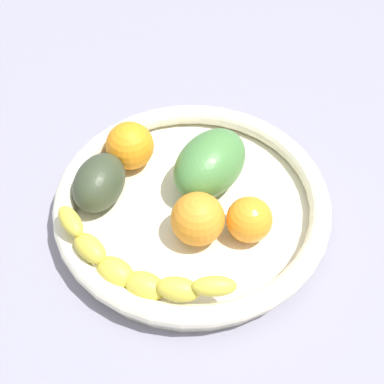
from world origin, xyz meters
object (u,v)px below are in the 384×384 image
object	(u,v)px
fruit_bowl	(192,204)
banana_draped_left	(133,270)
avocado_dark	(99,183)
orange_front	(130,146)
mango_green	(210,164)
orange_mid_left	(198,219)
orange_mid_right	(249,220)

from	to	relation	value
fruit_bowl	banana_draped_left	size ratio (longest dim) A/B	1.97
fruit_bowl	avocado_dark	world-z (taller)	avocado_dark
orange_front	fruit_bowl	bearing A→B (deg)	-62.23
fruit_bowl	mango_green	size ratio (longest dim) A/B	3.00
banana_draped_left	fruit_bowl	bearing A→B (deg)	41.35
orange_mid_left	avocado_dark	distance (cm)	13.52
orange_mid_right	avocado_dark	distance (cm)	19.14
orange_mid_left	orange_mid_right	size ratio (longest dim) A/B	1.16
banana_draped_left	orange_front	world-z (taller)	orange_front
orange_mid_left	mango_green	size ratio (longest dim) A/B	0.56
fruit_bowl	orange_front	xyz separation A→B (cm)	(-5.25, 9.98, 2.59)
avocado_dark	orange_front	bearing A→B (deg)	43.09
orange_front	orange_mid_left	size ratio (longest dim) A/B	0.99
orange_front	orange_mid_right	distance (cm)	19.07
fruit_bowl	banana_draped_left	bearing A→B (deg)	-138.65
orange_front	avocado_dark	xyz separation A→B (cm)	(-5.19, -4.85, -0.18)
banana_draped_left	mango_green	size ratio (longest dim) A/B	1.52
orange_front	mango_green	size ratio (longest dim) A/B	0.55
fruit_bowl	mango_green	bearing A→B (deg)	42.20
banana_draped_left	mango_green	distance (cm)	17.56
orange_mid_left	avocado_dark	size ratio (longest dim) A/B	0.75
avocado_dark	orange_mid_right	bearing A→B (deg)	-35.59
banana_draped_left	mango_green	xyz separation A→B (cm)	(13.13, 11.65, 0.57)
banana_draped_left	orange_mid_left	bearing A→B (deg)	25.32
fruit_bowl	orange_mid_left	xyz separation A→B (cm)	(-0.74, -4.29, 2.63)
orange_front	orange_mid_right	size ratio (longest dim) A/B	1.15
fruit_bowl	orange_front	world-z (taller)	orange_front
orange_mid_right	avocado_dark	bearing A→B (deg)	144.41
orange_front	mango_green	xyz separation A→B (cm)	(8.70, -6.85, 0.51)
orange_front	avocado_dark	size ratio (longest dim) A/B	0.74
orange_mid_right	mango_green	size ratio (longest dim) A/B	0.48
orange_front	orange_mid_left	xyz separation A→B (cm)	(4.52, -14.27, 0.04)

